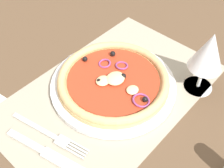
{
  "coord_description": "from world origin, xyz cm",
  "views": [
    {
      "loc": [
        30.41,
        27.9,
        47.95
      ],
      "look_at": [
        -0.48,
        0.0,
        2.52
      ],
      "focal_mm": 45.6,
      "sensor_mm": 36.0,
      "label": 1
    }
  ],
  "objects_px": {
    "wine_glass": "(209,53)",
    "fork": "(52,136)",
    "plate": "(113,85)",
    "pizza": "(113,80)",
    "knife": "(51,155)"
  },
  "relations": [
    {
      "from": "wine_glass",
      "to": "fork",
      "type": "bearing_deg",
      "value": -24.5
    },
    {
      "from": "plate",
      "to": "fork",
      "type": "height_order",
      "value": "plate"
    },
    {
      "from": "fork",
      "to": "wine_glass",
      "type": "distance_m",
      "value": 0.35
    },
    {
      "from": "plate",
      "to": "wine_glass",
      "type": "xyz_separation_m",
      "value": [
        -0.13,
        0.14,
        0.09
      ]
    },
    {
      "from": "pizza",
      "to": "wine_glass",
      "type": "height_order",
      "value": "wine_glass"
    },
    {
      "from": "plate",
      "to": "knife",
      "type": "distance_m",
      "value": 0.21
    },
    {
      "from": "plate",
      "to": "pizza",
      "type": "distance_m",
      "value": 0.02
    },
    {
      "from": "knife",
      "to": "wine_glass",
      "type": "height_order",
      "value": "wine_glass"
    },
    {
      "from": "plate",
      "to": "knife",
      "type": "bearing_deg",
      "value": 8.51
    },
    {
      "from": "plate",
      "to": "wine_glass",
      "type": "bearing_deg",
      "value": 132.79
    },
    {
      "from": "plate",
      "to": "pizza",
      "type": "bearing_deg",
      "value": 103.07
    },
    {
      "from": "plate",
      "to": "wine_glass",
      "type": "height_order",
      "value": "wine_glass"
    },
    {
      "from": "pizza",
      "to": "wine_glass",
      "type": "distance_m",
      "value": 0.21
    },
    {
      "from": "pizza",
      "to": "knife",
      "type": "relative_size",
      "value": 1.25
    },
    {
      "from": "pizza",
      "to": "plate",
      "type": "bearing_deg",
      "value": -76.93
    }
  ]
}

